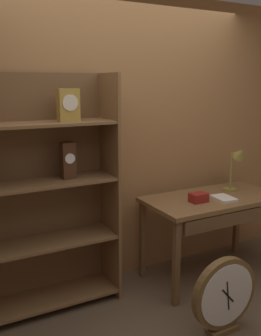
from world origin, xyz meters
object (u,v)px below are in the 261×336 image
at_px(open_repair_manual, 224,198).
at_px(round_clock_large, 224,295).
at_px(desk_lamp, 238,161).
at_px(workbench, 214,207).
at_px(bookshelf, 24,199).
at_px(toolbox_small, 199,198).

bearing_deg(open_repair_manual, round_clock_large, -124.21).
height_order(desk_lamp, open_repair_manual, desk_lamp).
bearing_deg(open_repair_manual, workbench, 110.92).
bearing_deg(bookshelf, workbench, -9.25).
height_order(bookshelf, round_clock_large, bookshelf).
relative_size(desk_lamp, open_repair_manual, 2.06).
xyz_separation_m(bookshelf, round_clock_large, (1.19, -0.98, -0.64)).
bearing_deg(bookshelf, toolbox_small, -11.99).
height_order(bookshelf, open_repair_manual, bookshelf).
distance_m(toolbox_small, open_repair_manual, 0.25).
bearing_deg(round_clock_large, open_repair_manual, 50.69).
height_order(desk_lamp, toolbox_small, desk_lamp).
distance_m(bookshelf, desk_lamp, 2.03).
bearing_deg(workbench, round_clock_large, -124.11).
height_order(workbench, round_clock_large, workbench).
xyz_separation_m(desk_lamp, round_clock_large, (-0.82, -0.79, -0.79)).
relative_size(open_repair_manual, round_clock_large, 0.37).
distance_m(desk_lamp, open_repair_manual, 0.46).
xyz_separation_m(toolbox_small, round_clock_large, (-0.26, -0.67, -0.53)).
distance_m(toolbox_small, round_clock_large, 0.90).
bearing_deg(desk_lamp, toolbox_small, -168.04).
height_order(bookshelf, toolbox_small, bookshelf).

